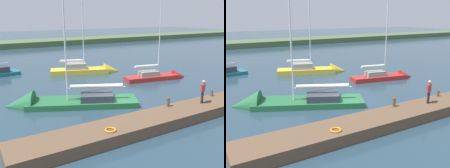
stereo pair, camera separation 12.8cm
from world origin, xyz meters
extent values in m
plane|color=#263D4C|center=(0.00, 0.00, 0.00)|extent=(200.00, 200.00, 0.00)
cube|color=#4C603D|center=(0.00, -44.04, 0.00)|extent=(180.00, 8.00, 2.40)
cube|color=brown|center=(0.00, 4.60, 0.37)|extent=(18.63, 2.41, 0.75)
cylinder|color=brown|center=(-1.86, 3.75, 1.08)|extent=(0.23, 0.23, 0.66)
cylinder|color=brown|center=(-6.52, 3.75, 1.00)|extent=(0.20, 0.20, 0.51)
torus|color=orange|center=(3.64, 5.08, 0.80)|extent=(0.66, 0.66, 0.10)
cube|color=gold|center=(-1.85, -12.21, 0.08)|extent=(7.34, 4.23, 0.95)
cone|color=gold|center=(-5.68, -10.91, 0.08)|extent=(2.43, 2.56, 2.07)
cube|color=gray|center=(-1.44, -12.35, 0.92)|extent=(2.74, 2.25, 0.73)
cylinder|color=silver|center=(-2.39, -12.03, 5.08)|extent=(0.13, 0.13, 9.04)
cylinder|color=silver|center=(-0.95, -12.52, 1.52)|extent=(2.91, 1.08, 0.10)
cylinder|color=silver|center=(-0.95, -12.52, 1.64)|extent=(2.66, 1.10, 0.23)
cube|color=#236638|center=(2.47, -1.44, 0.05)|extent=(9.02, 5.92, 0.82)
cone|color=#236638|center=(7.03, -3.52, 0.05)|extent=(3.09, 3.22, 2.51)
cube|color=#333842|center=(1.44, -0.97, 0.73)|extent=(3.20, 2.94, 0.54)
cylinder|color=silver|center=(3.58, -1.94, 5.86)|extent=(0.12, 0.12, 10.80)
cylinder|color=silver|center=(1.46, -0.98, 1.45)|extent=(4.27, 2.02, 0.10)
cylinder|color=silver|center=(1.46, -0.98, 1.57)|extent=(3.94, 2.02, 0.31)
cube|color=#B22823|center=(-7.52, -4.96, 0.08)|extent=(6.48, 2.73, 0.83)
cone|color=#B22823|center=(-11.02, -4.33, 0.08)|extent=(1.74, 1.88, 1.64)
cube|color=gray|center=(-7.07, -5.04, 0.77)|extent=(2.33, 1.46, 0.55)
cylinder|color=silver|center=(-8.22, -4.84, 4.36)|extent=(0.10, 0.10, 7.73)
cylinder|color=silver|center=(-6.74, -5.10, 1.53)|extent=(2.96, 0.62, 0.08)
cylinder|color=silver|center=(-6.74, -5.10, 1.65)|extent=(2.70, 0.72, 0.25)
cylinder|color=#28282D|center=(-4.63, 4.42, 1.18)|extent=(0.14, 0.14, 0.87)
cylinder|color=#28282D|center=(-4.45, 4.52, 1.18)|extent=(0.14, 0.14, 0.87)
cube|color=#B23333|center=(-4.54, 4.47, 1.92)|extent=(0.52, 0.41, 0.62)
sphere|color=tan|center=(-4.54, 4.47, 2.38)|extent=(0.24, 0.24, 0.24)
cylinder|color=#B23333|center=(-4.79, 4.34, 1.94)|extent=(0.09, 0.09, 0.58)
cylinder|color=#B23333|center=(-4.29, 4.60, 1.94)|extent=(0.09, 0.09, 0.58)
camera|label=1|loc=(10.11, 16.35, 7.11)|focal=40.30mm
camera|label=2|loc=(10.00, 16.41, 7.11)|focal=40.30mm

